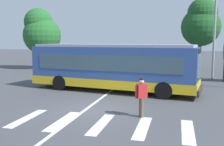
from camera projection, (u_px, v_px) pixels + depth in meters
The scene contains 11 objects.
ground_plane at pixel (96, 109), 12.53m from camera, with size 160.00×160.00×0.00m, color #424449.
city_transit_bus at pixel (112, 67), 17.03m from camera, with size 11.37×4.25×3.06m.
pedestrian_crossing_street at pixel (141, 95), 11.13m from camera, with size 0.50×0.44×1.72m.
parked_car_charcoal at pixel (119, 65), 27.08m from camera, with size 2.28×4.67×1.35m.
parked_car_red at pixel (144, 66), 26.07m from camera, with size 1.90×4.52×1.35m.
parked_car_teal at pixel (173, 67), 25.44m from camera, with size 2.11×4.61×1.35m.
twin_arm_street_lamp at pixel (216, 5), 21.91m from camera, with size 4.57×0.32×10.47m.
background_tree_left at pixel (41, 32), 30.24m from camera, with size 4.35×4.35×7.07m.
background_tree_right at pixel (201, 23), 29.44m from camera, with size 4.41×4.41×8.09m.
crosswalk_painted_stripes at pixel (101, 124), 10.28m from camera, with size 7.06×2.70×0.01m.
lane_center_line at pixel (99, 100), 14.57m from camera, with size 0.16×24.00×0.01m, color silver.
Camera 1 is at (3.78, -11.66, 3.26)m, focal length 41.68 mm.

